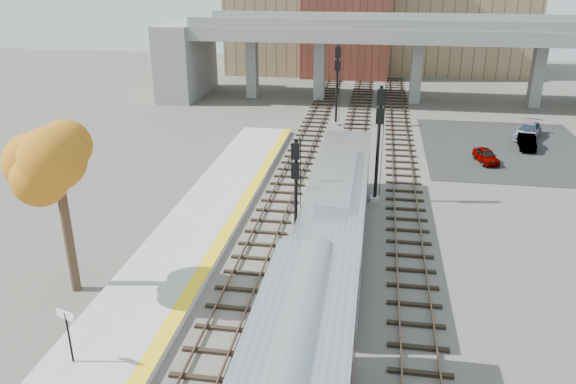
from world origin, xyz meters
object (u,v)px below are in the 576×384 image
(locomotive, at_px, (338,207))
(signal_mast_far, at_px, (337,85))
(tree, at_px, (56,163))
(car_c, at_px, (528,131))
(signal_mast_near, at_px, (296,202))
(signal_mast_mid, at_px, (378,145))
(car_a, at_px, (486,156))
(car_b, at_px, (527,142))

(locomotive, relative_size, signal_mast_far, 2.46)
(tree, height_order, car_c, tree)
(signal_mast_near, xyz_separation_m, tree, (-9.94, -5.01, 3.32))
(tree, distance_m, car_c, 41.57)
(locomotive, xyz_separation_m, tree, (-12.04, -6.68, 4.17))
(signal_mast_near, bearing_deg, tree, -153.27)
(signal_mast_near, relative_size, car_c, 1.44)
(signal_mast_mid, bearing_deg, tree, -136.43)
(signal_mast_near, bearing_deg, car_a, 54.43)
(signal_mast_mid, bearing_deg, car_a, 47.55)
(signal_mast_near, distance_m, car_b, 27.80)
(signal_mast_far, xyz_separation_m, car_c, (17.59, -1.67, -3.26))
(car_b, bearing_deg, car_a, -126.19)
(signal_mast_near, bearing_deg, car_b, 52.84)
(signal_mast_far, height_order, tree, tree)
(signal_mast_near, bearing_deg, locomotive, 38.60)
(signal_mast_mid, bearing_deg, car_b, 47.36)
(signal_mast_near, height_order, car_a, signal_mast_near)
(car_c, bearing_deg, car_a, -99.52)
(locomotive, height_order, signal_mast_near, signal_mast_near)
(locomotive, bearing_deg, signal_mast_mid, 73.32)
(signal_mast_mid, height_order, car_b, signal_mast_mid)
(signal_mast_far, bearing_deg, locomotive, -85.31)
(tree, height_order, car_b, tree)
(signal_mast_mid, distance_m, car_b, 18.93)
(signal_mast_mid, height_order, signal_mast_far, signal_mast_far)
(signal_mast_mid, distance_m, car_a, 13.15)
(locomotive, relative_size, signal_mast_near, 2.92)
(signal_mast_mid, xyz_separation_m, signal_mast_far, (-4.10, 18.92, 0.02))
(signal_mast_far, bearing_deg, tree, -107.12)
(locomotive, height_order, car_a, locomotive)
(signal_mast_near, xyz_separation_m, signal_mast_far, (0.00, 27.27, 0.82))
(signal_mast_mid, bearing_deg, signal_mast_near, -116.15)
(signal_mast_far, distance_m, car_b, 17.83)
(car_a, height_order, car_c, car_c)
(car_c, bearing_deg, signal_mast_mid, -105.58)
(car_a, xyz_separation_m, car_b, (4.04, 4.33, 0.04))
(car_b, bearing_deg, signal_mast_near, -120.31)
(car_b, distance_m, car_c, 3.64)
(locomotive, bearing_deg, car_a, 56.62)
(locomotive, xyz_separation_m, car_c, (15.49, 23.92, -1.58))
(signal_mast_mid, xyz_separation_m, tree, (-14.04, -13.36, 2.52))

